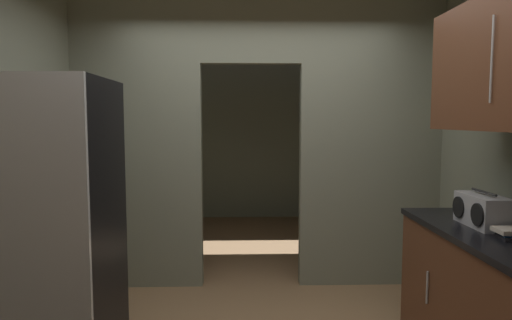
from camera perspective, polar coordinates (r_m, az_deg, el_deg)
kitchen_partition at (r=4.29m, az=0.62°, el=3.60°), size 3.46×0.12×2.79m
adjoining_room_shell at (r=6.39m, az=-0.32°, el=3.29°), size 3.46×3.15×2.79m
refrigerator at (r=3.00m, az=-24.50°, el=-8.36°), size 0.71×0.78×1.83m
lower_cabinet_run at (r=3.13m, az=29.47°, el=-16.74°), size 0.67×1.81×0.92m
boombox at (r=3.21m, az=26.63°, el=-5.71°), size 0.20×0.40×0.23m
book_stack at (r=2.96m, az=29.26°, el=-8.09°), size 0.15×0.16×0.06m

